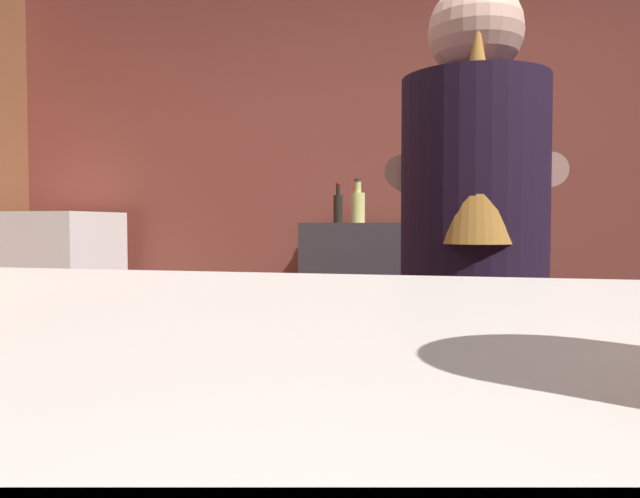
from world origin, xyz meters
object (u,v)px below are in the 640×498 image
bartender (473,289)px  bottle_olive_oil (358,206)px  chefs_knife (571,307)px  mini_fridge (57,316)px  bottle_hot_sauce (418,208)px  mixing_bowl (383,292)px  bottle_soy (466,202)px  bottle_vinegar (338,207)px

bartender → bottle_olive_oil: 1.79m
bartender → chefs_knife: size_ratio=7.00×
mini_fridge → chefs_knife: (2.58, -1.16, 0.29)m
chefs_knife → bottle_hot_sauce: (-0.54, 1.37, 0.32)m
chefs_knife → mixing_bowl: bearing=173.0°
chefs_knife → bottle_hot_sauce: 1.51m
mixing_bowl → bottle_soy: bearing=77.9°
bartender → mini_fridge: bearing=53.6°
bottle_soy → mixing_bowl: bearing=-102.1°
chefs_knife → bottle_vinegar: bearing=124.9°
mixing_bowl → bottle_hot_sauce: size_ratio=0.92×
mini_fridge → bottle_soy: (2.28, 0.09, 0.64)m
mixing_bowl → mini_fridge: bearing=151.6°
bottle_olive_oil → bottle_hot_sauce: bearing=17.8°
bartender → bottle_vinegar: (-0.71, 1.83, 0.24)m
bottle_olive_oil → bottle_hot_sauce: (0.31, 0.10, -0.01)m
bartender → mixing_bowl: bearing=28.1°
mini_fridge → bottle_vinegar: (1.60, 0.26, 0.62)m
mixing_bowl → bottle_soy: size_ratio=0.69×
mixing_bowl → bottle_hot_sauce: (0.01, 1.30, 0.30)m
bartender → mixing_bowl: 0.55m
chefs_knife → bottle_soy: bearing=103.8°
bartender → bottle_soy: bearing=-1.3°
mini_fridge → bottle_olive_oil: size_ratio=5.18×
chefs_knife → bottle_soy: 1.33m
mixing_bowl → bottle_vinegar: 1.45m
bottle_olive_oil → bottle_vinegar: bearing=133.1°
mixing_bowl → bottle_hot_sauce: 1.34m
mini_fridge → bottle_hot_sauce: bottle_hot_sauce is taller
bottle_hot_sauce → bottle_vinegar: bearing=173.9°
mini_fridge → bottle_soy: 2.37m
bartender → bottle_hot_sauce: bearing=6.3°
bartender → bottle_olive_oil: bartender is taller
mixing_bowl → bottle_soy: 1.25m
bottle_soy → bottle_vinegar: size_ratio=1.22×
bottle_olive_oil → bottle_soy: bearing=-2.7°
bartender → bottle_hot_sauce: size_ratio=8.33×
bottle_olive_oil → mixing_bowl: bearing=-76.3°
chefs_knife → bottle_olive_oil: 1.57m
mini_fridge → bottle_olive_oil: (1.73, 0.11, 0.62)m
mixing_bowl → bottle_soy: bottle_soy is taller
chefs_knife → bottle_soy: (-0.30, 1.25, 0.35)m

